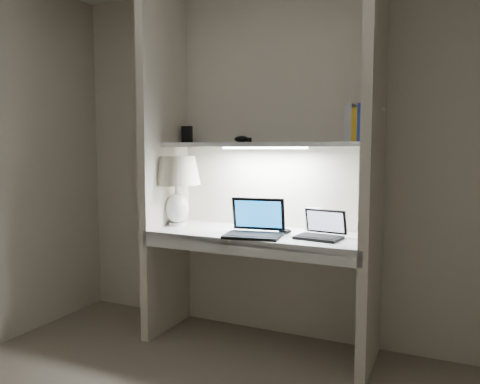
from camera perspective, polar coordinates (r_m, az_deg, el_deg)
The scene contains 17 objects.
back_wall at distance 3.31m, azimuth 4.09°, elevation 4.03°, with size 3.20×0.01×2.50m, color beige.
alcove_panel_left at distance 3.40m, azimuth -9.19°, elevation 4.01°, with size 0.06×0.55×2.50m, color beige.
alcove_panel_right at distance 2.85m, azimuth 15.94°, elevation 3.64°, with size 0.06×0.55×2.50m, color beige.
desk at distance 3.11m, azimuth 2.22°, elevation -5.33°, with size 1.40×0.55×0.04m, color white.
desk_apron at distance 2.88m, azimuth 0.21°, elevation -6.78°, with size 1.46×0.03×0.10m, color silver.
shelf at distance 3.14m, azimuth 2.93°, elevation 5.79°, with size 1.40×0.36×0.03m, color silver.
strip_light at distance 3.14m, azimuth 2.93°, elevation 5.39°, with size 0.60×0.04×0.01m, color white.
table_lamp at distance 3.37m, azimuth -7.71°, elevation 1.60°, with size 0.34×0.34×0.50m.
laptop_main at distance 2.99m, azimuth 1.84°, elevation -4.31°, with size 0.39×0.35×0.23m.
laptop_netbook at distance 2.95m, azimuth 9.86°, elevation -4.78°, with size 0.30×0.27×0.17m.
speaker at distance 3.20m, azimuth 9.04°, elevation -3.31°, with size 0.11×0.08×0.15m, color silver.
mouse at distance 3.08m, azimuth 5.51°, elevation -4.77°, with size 0.09×0.06×0.03m, color black.
cable_coil at distance 3.03m, azimuth 3.51°, elevation -5.11°, with size 0.09×0.09×0.01m, color black.
sticky_note at distance 3.45m, azimuth -7.24°, elevation -3.94°, with size 0.08×0.08×0.00m, color #F8F634.
book_row at distance 3.02m, azimuth 14.93°, elevation 8.03°, with size 0.22×0.16×0.23m.
shelf_box at distance 3.49m, azimuth -6.48°, elevation 6.97°, with size 0.07×0.05×0.12m, color black.
shelf_gadget at distance 3.26m, azimuth 0.20°, elevation 6.46°, with size 0.11×0.08×0.05m, color black.
Camera 1 is at (1.17, -1.59, 1.32)m, focal length 35.00 mm.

